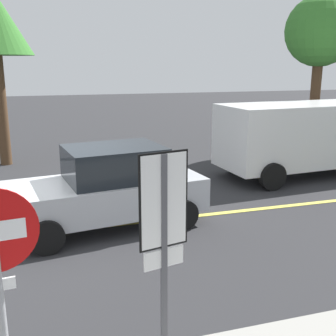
# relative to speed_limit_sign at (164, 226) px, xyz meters

# --- Properties ---
(ground_plane) EXTENTS (80.00, 80.00, 0.00)m
(ground_plane) POSITION_rel_speed_limit_sign_xyz_m (-0.75, 4.54, -1.76)
(ground_plane) COLOR #2D2D30
(lane_marking_centre) EXTENTS (28.00, 0.16, 0.01)m
(lane_marking_centre) POSITION_rel_speed_limit_sign_xyz_m (2.25, 4.54, -1.76)
(lane_marking_centre) COLOR #E0D14C
(speed_limit_sign) EXTENTS (0.53, 0.13, 2.52)m
(speed_limit_sign) POSITION_rel_speed_limit_sign_xyz_m (0.00, 0.00, 0.00)
(speed_limit_sign) COLOR #4C4C51
(speed_limit_sign) RESTS_ON ground_plane
(white_van) EXTENTS (5.34, 2.58, 2.20)m
(white_van) POSITION_rel_speed_limit_sign_xyz_m (6.48, 6.99, -0.50)
(white_van) COLOR white
(white_van) RESTS_ON ground_plane
(car_silver_mid_road) EXTENTS (4.23, 2.39, 1.69)m
(car_silver_mid_road) POSITION_rel_speed_limit_sign_xyz_m (0.13, 4.57, -0.92)
(car_silver_mid_road) COLOR #B7BABF
(car_silver_mid_road) RESTS_ON ground_plane
(tree_left_verge) EXTENTS (2.60, 2.60, 5.84)m
(tree_left_verge) POSITION_rel_speed_limit_sign_xyz_m (8.97, 10.04, 2.69)
(tree_left_verge) COLOR #513823
(tree_left_verge) RESTS_ON ground_plane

